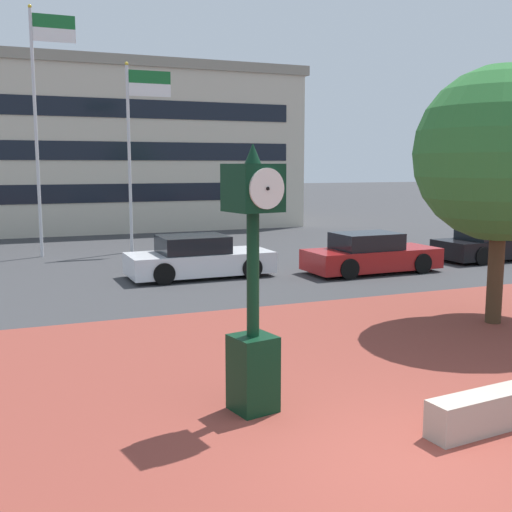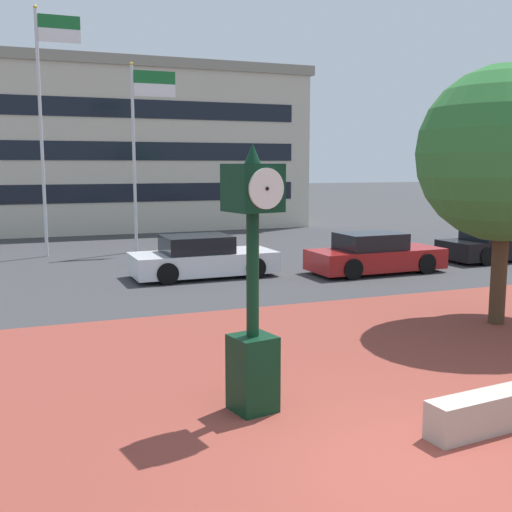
{
  "view_description": "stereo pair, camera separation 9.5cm",
  "coord_description": "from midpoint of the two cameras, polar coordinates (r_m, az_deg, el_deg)",
  "views": [
    {
      "loc": [
        -4.2,
        -5.63,
        3.41
      ],
      "look_at": [
        -0.95,
        2.44,
        2.14
      ],
      "focal_mm": 43.8,
      "sensor_mm": 36.0,
      "label": 1
    },
    {
      "loc": [
        -4.11,
        -5.67,
        3.41
      ],
      "look_at": [
        -0.95,
        2.44,
        2.14
      ],
      "focal_mm": 43.8,
      "sensor_mm": 36.0,
      "label": 2
    }
  ],
  "objects": [
    {
      "name": "ground_plane",
      "position": [
        7.8,
        13.62,
        -17.88
      ],
      "size": [
        200.0,
        200.0,
        0.0
      ],
      "primitive_type": "plane",
      "color": "#38383A"
    },
    {
      "name": "plaza_brick_paving",
      "position": [
        9.37,
        6.23,
        -13.06
      ],
      "size": [
        44.0,
        12.06,
        0.01
      ],
      "primitive_type": "cube",
      "color": "brown",
      "rests_on": "ground"
    },
    {
      "name": "street_clock",
      "position": [
        8.52,
        -0.6,
        -2.93
      ],
      "size": [
        0.75,
        0.79,
        3.7
      ],
      "rotation": [
        0.0,
        0.0,
        0.2
      ],
      "color": "black",
      "rests_on": "ground"
    },
    {
      "name": "plaza_tree",
      "position": [
        14.45,
        21.62,
        8.31
      ],
      "size": [
        3.98,
        3.7,
        5.49
      ],
      "color": "#42301E",
      "rests_on": "ground"
    },
    {
      "name": "car_street_near",
      "position": [
        19.2,
        -5.44,
        -0.22
      ],
      "size": [
        4.42,
        2.0,
        1.28
      ],
      "rotation": [
        0.0,
        0.0,
        4.73
      ],
      "color": "silver",
      "rests_on": "ground"
    },
    {
      "name": "car_street_mid",
      "position": [
        20.23,
        10.28,
        0.11
      ],
      "size": [
        4.38,
        1.89,
        1.28
      ],
      "rotation": [
        0.0,
        0.0,
        4.74
      ],
      "color": "maroon",
      "rests_on": "ground"
    },
    {
      "name": "car_street_far",
      "position": [
        24.17,
        20.74,
        1.03
      ],
      "size": [
        4.5,
        1.98,
        1.28
      ],
      "rotation": [
        0.0,
        0.0,
        4.75
      ],
      "color": "black",
      "rests_on": "ground"
    },
    {
      "name": "flagpole_primary",
      "position": [
        24.6,
        -19.25,
        12.33
      ],
      "size": [
        1.61,
        0.14,
        9.05
      ],
      "color": "silver",
      "rests_on": "ground"
    },
    {
      "name": "flagpole_secondary",
      "position": [
        24.96,
        -11.12,
        10.48
      ],
      "size": [
        1.76,
        0.14,
        7.28
      ],
      "color": "silver",
      "rests_on": "ground"
    },
    {
      "name": "civic_building",
      "position": [
        36.89,
        -15.48,
        9.47
      ],
      "size": [
        22.49,
        11.35,
        8.66
      ],
      "color": "beige",
      "rests_on": "ground"
    }
  ]
}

